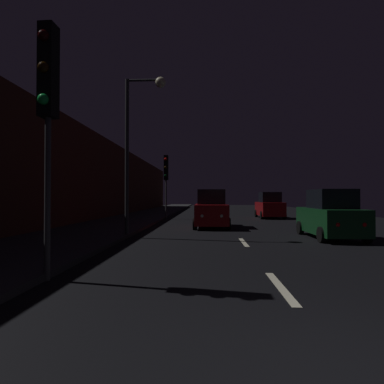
{
  "coord_description": "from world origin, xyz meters",
  "views": [
    {
      "loc": [
        -1.37,
        -3.03,
        1.67
      ],
      "look_at": [
        -2.43,
        20.15,
        2.05
      ],
      "focal_mm": 29.99,
      "sensor_mm": 36.0,
      "label": 1
    }
  ],
  "objects": [
    {
      "name": "lane_centerline",
      "position": [
        0.0,
        13.32,
        0.01
      ],
      "size": [
        0.16,
        23.49,
        0.01
      ],
      "color": "beige",
      "rests_on": "ground"
    },
    {
      "name": "building_facade_left",
      "position": [
        -9.38,
        21.0,
        3.08
      ],
      "size": [
        0.8,
        63.0,
        6.17
      ],
      "primitive_type": "cube",
      "color": "#472319",
      "rests_on": "ground"
    },
    {
      "name": "traffic_light_near_left",
      "position": [
        -4.58,
        3.27,
        3.79
      ],
      "size": [
        0.32,
        0.46,
        5.19
      ],
      "rotation": [
        0.0,
        0.0,
        -1.61
      ],
      "color": "#38383A",
      "rests_on": "ground"
    },
    {
      "name": "streetlamp_overhead",
      "position": [
        -4.19,
        10.1,
        4.47
      ],
      "size": [
        1.7,
        0.44,
        6.66
      ],
      "color": "#2D2D30",
      "rests_on": "ground"
    },
    {
      "name": "car_approaching_headlights",
      "position": [
        -1.12,
        14.87,
        0.96
      ],
      "size": [
        1.92,
        4.17,
        2.1
      ],
      "rotation": [
        0.0,
        0.0,
        -1.57
      ],
      "color": "maroon",
      "rests_on": "ground"
    },
    {
      "name": "ground",
      "position": [
        0.0,
        24.5,
        -0.01
      ],
      "size": [
        25.95,
        84.0,
        0.02
      ],
      "primitive_type": "cube",
      "color": "black"
    },
    {
      "name": "car_parked_right_near",
      "position": [
        3.68,
        10.3,
        0.91
      ],
      "size": [
        1.83,
        3.96,
        1.99
      ],
      "rotation": [
        0.0,
        0.0,
        1.57
      ],
      "color": "#0F3819",
      "rests_on": "ground"
    },
    {
      "name": "traffic_light_far_left",
      "position": [
        -4.48,
        21.33,
        3.56
      ],
      "size": [
        0.33,
        0.47,
        4.9
      ],
      "rotation": [
        0.0,
        0.0,
        -1.65
      ],
      "color": "#38383A",
      "rests_on": "ground"
    },
    {
      "name": "sidewalk_left",
      "position": [
        -6.78,
        24.5,
        0.07
      ],
      "size": [
        4.4,
        84.0,
        0.15
      ],
      "primitive_type": "cube",
      "color": "#28282B",
      "rests_on": "ground"
    },
    {
      "name": "car_parked_right_far",
      "position": [
        3.68,
        22.95,
        0.95
      ],
      "size": [
        1.91,
        4.13,
        2.08
      ],
      "rotation": [
        0.0,
        0.0,
        1.57
      ],
      "color": "maroon",
      "rests_on": "ground"
    }
  ]
}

